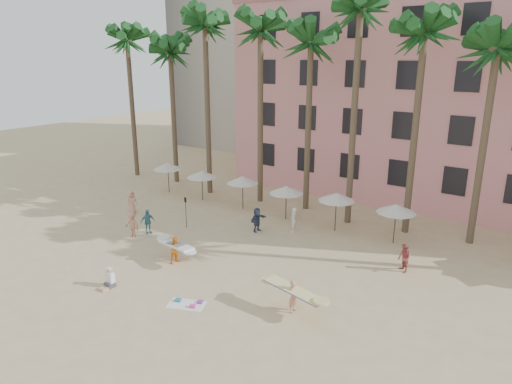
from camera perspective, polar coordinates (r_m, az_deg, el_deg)
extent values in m
plane|color=#D1B789|center=(24.12, -10.10, -12.23)|extent=(120.00, 120.00, 0.00)
cube|color=#D98485|center=(41.64, 23.72, 10.44)|extent=(35.00, 14.00, 16.00)
cylinder|color=brown|center=(46.35, -15.19, 9.89)|extent=(0.44, 0.44, 13.00)
cylinder|color=brown|center=(43.08, -10.26, 9.05)|extent=(0.44, 0.44, 12.00)
cylinder|color=brown|center=(38.85, -6.07, 9.89)|extent=(0.44, 0.44, 14.00)
cylinder|color=brown|center=(36.24, 0.55, 9.09)|extent=(0.44, 0.44, 13.50)
cylinder|color=brown|center=(34.67, 6.53, 7.80)|extent=(0.44, 0.44, 12.50)
cylinder|color=brown|center=(31.92, 12.10, 8.59)|extent=(0.44, 0.44, 14.50)
cylinder|color=brown|center=(31.20, 19.18, 6.46)|extent=(0.44, 0.44, 13.00)
cylinder|color=brown|center=(30.96, 26.46, 4.61)|extent=(0.44, 0.44, 12.00)
cylinder|color=#332B23|center=(40.53, -10.89, 1.68)|extent=(0.07, 0.07, 2.50)
cone|color=silver|center=(40.26, -10.97, 3.19)|extent=(2.50, 2.50, 0.55)
cylinder|color=#332B23|center=(37.79, -6.73, 0.69)|extent=(0.07, 0.07, 2.40)
cone|color=silver|center=(37.52, -6.78, 2.23)|extent=(2.50, 2.50, 0.55)
cylinder|color=#332B23|center=(35.50, -1.67, -0.17)|extent=(0.07, 0.07, 2.50)
cone|color=silver|center=(35.19, -1.68, 1.54)|extent=(2.50, 2.50, 0.55)
cylinder|color=#332B23|center=(33.31, 3.78, -1.44)|extent=(0.07, 0.07, 2.40)
cone|color=silver|center=(33.00, 3.81, 0.29)|extent=(2.50, 2.50, 0.55)
cylinder|color=#332B23|center=(31.43, 9.93, -2.60)|extent=(0.07, 0.07, 2.60)
cone|color=silver|center=(31.07, 10.04, -0.60)|extent=(2.50, 2.50, 0.55)
cylinder|color=#332B23|center=(30.29, 16.95, -3.95)|extent=(0.07, 0.07, 2.50)
cone|color=silver|center=(29.94, 17.13, -1.98)|extent=(2.50, 2.50, 0.55)
cube|color=white|center=(22.96, -8.72, -13.73)|extent=(2.04, 1.60, 0.02)
cube|color=teal|center=(23.25, -9.72, -13.18)|extent=(0.37, 0.34, 0.10)
cube|color=#ED419B|center=(22.63, -7.94, -13.97)|extent=(0.34, 0.31, 0.12)
cube|color=#853A8C|center=(22.98, -7.01, -13.47)|extent=(0.35, 0.38, 0.08)
imported|color=tan|center=(21.85, 4.72, -12.86)|extent=(0.40, 0.60, 1.60)
cube|color=#DDDA8A|center=(21.70, 4.74, -12.12)|extent=(3.08, 1.06, 0.36)
imported|color=orange|center=(26.92, -9.96, -7.13)|extent=(0.73, 0.87, 1.60)
cube|color=white|center=(26.79, -9.99, -6.50)|extent=(2.81, 1.28, 0.29)
imported|color=teal|center=(31.58, -13.40, -3.62)|extent=(0.71, 1.06, 1.67)
imported|color=white|center=(31.10, 4.70, -3.48)|extent=(0.59, 0.72, 1.71)
imported|color=tan|center=(31.20, -15.26, -3.92)|extent=(1.18, 0.72, 1.76)
imported|color=#A84646|center=(26.75, 18.03, -7.87)|extent=(0.99, 0.99, 1.62)
imported|color=#E19A7F|center=(35.91, -15.27, -1.20)|extent=(0.69, 0.93, 1.75)
imported|color=#343D5C|center=(31.04, 0.14, -3.48)|extent=(0.62, 1.60, 1.69)
cylinder|color=black|center=(31.98, -8.75, -2.68)|extent=(0.04, 0.04, 2.10)
cube|color=black|center=(31.66, -8.83, -0.97)|extent=(0.18, 0.03, 0.35)
cube|color=#3F3F4C|center=(25.36, -17.79, -10.97)|extent=(0.47, 0.44, 0.25)
cube|color=tan|center=(25.20, -18.44, -11.37)|extent=(0.42, 0.47, 0.13)
cube|color=white|center=(25.21, -17.77, -10.12)|extent=(0.46, 0.27, 0.57)
sphere|color=tan|center=(25.03, -17.86, -9.27)|extent=(0.25, 0.25, 0.25)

